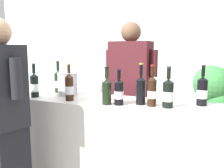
% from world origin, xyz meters
% --- Properties ---
extents(wall_back, '(8.00, 0.10, 2.80)m').
position_xyz_m(wall_back, '(0.00, 2.60, 1.40)').
color(wall_back, silver).
rests_on(wall_back, ground_plane).
extents(counter, '(2.35, 0.52, 1.00)m').
position_xyz_m(counter, '(0.00, 0.00, 0.50)').
color(counter, beige).
rests_on(counter, ground_plane).
extents(wine_bottle_0, '(0.08, 0.08, 0.34)m').
position_xyz_m(wine_bottle_0, '(-0.69, 0.15, 1.12)').
color(wine_bottle_0, black).
rests_on(wine_bottle_0, counter).
extents(wine_bottle_1, '(0.08, 0.08, 0.31)m').
position_xyz_m(wine_bottle_1, '(0.01, -0.15, 1.12)').
color(wine_bottle_1, black).
rests_on(wine_bottle_1, counter).
extents(wine_bottle_2, '(0.08, 0.08, 0.33)m').
position_xyz_m(wine_bottle_2, '(0.50, -0.06, 1.12)').
color(wine_bottle_2, black).
rests_on(wine_bottle_2, counter).
extents(wine_bottle_3, '(0.08, 0.08, 0.33)m').
position_xyz_m(wine_bottle_3, '(0.74, 0.13, 1.12)').
color(wine_bottle_3, black).
rests_on(wine_bottle_3, counter).
extents(wine_bottle_4, '(0.07, 0.07, 0.33)m').
position_xyz_m(wine_bottle_4, '(0.37, -0.06, 1.13)').
color(wine_bottle_4, black).
rests_on(wine_bottle_4, counter).
extents(wine_bottle_5, '(0.08, 0.08, 0.32)m').
position_xyz_m(wine_bottle_5, '(-0.75, -0.14, 1.12)').
color(wine_bottle_5, black).
rests_on(wine_bottle_5, counter).
extents(wine_bottle_6, '(0.08, 0.08, 0.29)m').
position_xyz_m(wine_bottle_6, '(0.11, -0.12, 1.11)').
color(wine_bottle_6, black).
rests_on(wine_bottle_6, counter).
extents(wine_bottle_8, '(0.07, 0.07, 0.33)m').
position_xyz_m(wine_bottle_8, '(-0.36, -0.14, 1.13)').
color(wine_bottle_8, black).
rests_on(wine_bottle_8, counter).
extents(wine_bottle_9, '(0.08, 0.08, 0.34)m').
position_xyz_m(wine_bottle_9, '(0.27, -0.04, 1.13)').
color(wine_bottle_9, black).
rests_on(wine_bottle_9, counter).
extents(wine_glass, '(0.08, 0.08, 0.17)m').
position_xyz_m(wine_glass, '(-0.09, -0.05, 1.12)').
color(wine_glass, silver).
rests_on(wine_glass, counter).
extents(ice_bucket, '(0.20, 0.20, 0.23)m').
position_xyz_m(ice_bucket, '(-0.51, 0.05, 1.12)').
color(ice_bucket, silver).
rests_on(ice_bucket, counter).
extents(person_server, '(0.61, 0.27, 1.75)m').
position_xyz_m(person_server, '(-0.03, 0.57, 0.86)').
color(person_server, black).
rests_on(person_server, ground_plane).
extents(person_guest, '(0.56, 0.35, 1.70)m').
position_xyz_m(person_guest, '(-0.69, -0.59, 0.83)').
color(person_guest, black).
rests_on(person_guest, ground_plane).
extents(potted_shrub, '(0.47, 0.51, 1.27)m').
position_xyz_m(potted_shrub, '(0.80, 1.25, 0.86)').
color(potted_shrub, brown).
rests_on(potted_shrub, ground_plane).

